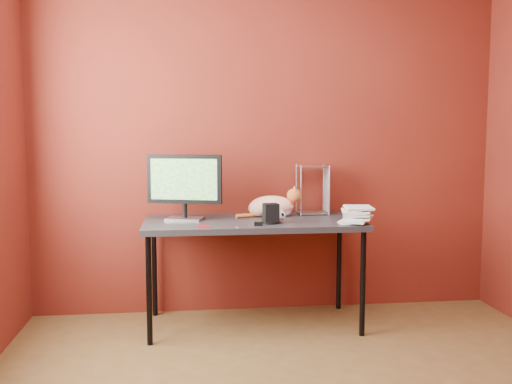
{
  "coord_description": "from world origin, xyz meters",
  "views": [
    {
      "loc": [
        -0.6,
        -2.52,
        1.35
      ],
      "look_at": [
        -0.16,
        1.15,
        0.97
      ],
      "focal_mm": 40.0,
      "sensor_mm": 36.0,
      "label": 1
    }
  ],
  "objects": [
    {
      "name": "room",
      "position": [
        0.0,
        0.0,
        1.45
      ],
      "size": [
        3.52,
        3.52,
        2.61
      ],
      "color": "#4F381B",
      "rests_on": "ground"
    },
    {
      "name": "desk",
      "position": [
        -0.15,
        1.37,
        0.7
      ],
      "size": [
        1.5,
        0.7,
        0.75
      ],
      "color": "black",
      "rests_on": "ground"
    },
    {
      "name": "monitor",
      "position": [
        -0.62,
        1.42,
        1.0
      ],
      "size": [
        0.51,
        0.23,
        0.45
      ],
      "rotation": [
        0.0,
        0.0,
        -0.28
      ],
      "color": "#A1A1A5",
      "rests_on": "desk"
    },
    {
      "name": "cat",
      "position": [
        0.01,
        1.53,
        0.83
      ],
      "size": [
        0.48,
        0.2,
        0.22
      ],
      "rotation": [
        0.0,
        0.0,
        -0.09
      ],
      "color": "#E65E30",
      "rests_on": "desk"
    },
    {
      "name": "skull_mug",
      "position": [
        0.01,
        1.23,
        0.8
      ],
      "size": [
        0.09,
        0.09,
        0.09
      ],
      "rotation": [
        0.0,
        0.0,
        -0.03
      ],
      "color": "silver",
      "rests_on": "desk"
    },
    {
      "name": "speaker",
      "position": [
        -0.05,
        1.21,
        0.81
      ],
      "size": [
        0.12,
        0.12,
        0.13
      ],
      "rotation": [
        0.0,
        0.0,
        0.14
      ],
      "color": "black",
      "rests_on": "desk"
    },
    {
      "name": "book_stack",
      "position": [
        0.45,
        1.22,
        1.35
      ],
      "size": [
        0.28,
        0.3,
        1.21
      ],
      "rotation": [
        0.0,
        0.0,
        -0.33
      ],
      "color": "beige",
      "rests_on": "desk"
    },
    {
      "name": "wire_rack",
      "position": [
        0.33,
        1.62,
        0.93
      ],
      "size": [
        0.22,
        0.18,
        0.37
      ],
      "rotation": [
        0.0,
        0.0,
        0.01
      ],
      "color": "#A1A1A5",
      "rests_on": "desk"
    },
    {
      "name": "pocket_knife",
      "position": [
        -0.5,
        1.09,
        0.76
      ],
      "size": [
        0.08,
        0.03,
        0.01
      ],
      "primitive_type": "cube",
      "rotation": [
        0.0,
        0.0,
        -0.12
      ],
      "color": "#AC0D1D",
      "rests_on": "desk"
    },
    {
      "name": "black_gadget",
      "position": [
        -0.14,
        1.12,
        0.76
      ],
      "size": [
        0.06,
        0.04,
        0.03
      ],
      "primitive_type": "cube",
      "rotation": [
        0.0,
        0.0,
        -0.12
      ],
      "color": "black",
      "rests_on": "desk"
    },
    {
      "name": "washer",
      "position": [
        -0.28,
        1.08,
        0.75
      ],
      "size": [
        0.04,
        0.04,
        0.0
      ],
      "primitive_type": "cylinder",
      "color": "#A1A1A5",
      "rests_on": "desk"
    }
  ]
}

